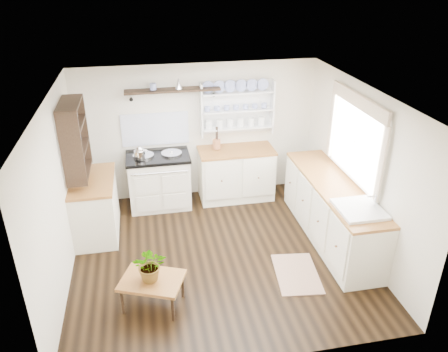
{
  "coord_description": "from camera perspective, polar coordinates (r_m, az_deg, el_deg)",
  "views": [
    {
      "loc": [
        -0.89,
        -5.0,
        3.74
      ],
      "look_at": [
        0.13,
        0.25,
        1.1
      ],
      "focal_mm": 35.0,
      "sensor_mm": 36.0,
      "label": 1
    }
  ],
  "objects": [
    {
      "name": "floor",
      "position": [
        6.3,
        -0.72,
        -10.1
      ],
      "size": [
        4.0,
        3.8,
        0.01
      ],
      "primitive_type": "cube",
      "color": "black",
      "rests_on": "ground"
    },
    {
      "name": "wall_back",
      "position": [
        7.42,
        -3.42,
        5.81
      ],
      "size": [
        4.0,
        0.02,
        2.3
      ],
      "primitive_type": "cube",
      "color": "silver",
      "rests_on": "ground"
    },
    {
      "name": "wall_right",
      "position": [
        6.33,
        17.34,
        0.85
      ],
      "size": [
        0.02,
        3.8,
        2.3
      ],
      "primitive_type": "cube",
      "color": "silver",
      "rests_on": "ground"
    },
    {
      "name": "wall_left",
      "position": [
        5.74,
        -20.87,
        -2.43
      ],
      "size": [
        0.02,
        3.8,
        2.3
      ],
      "primitive_type": "cube",
      "color": "silver",
      "rests_on": "ground"
    },
    {
      "name": "ceiling",
      "position": [
        5.28,
        -0.86,
        10.45
      ],
      "size": [
        4.0,
        3.8,
        0.01
      ],
      "primitive_type": "cube",
      "color": "white",
      "rests_on": "wall_back"
    },
    {
      "name": "window",
      "position": [
        6.27,
        16.82,
        4.82
      ],
      "size": [
        0.08,
        1.55,
        1.22
      ],
      "color": "white",
      "rests_on": "wall_right"
    },
    {
      "name": "aga_cooker",
      "position": [
        7.34,
        -8.43,
        -0.52
      ],
      "size": [
        1.02,
        0.71,
        0.95
      ],
      "color": "silver",
      "rests_on": "floor"
    },
    {
      "name": "back_cabinets",
      "position": [
        7.52,
        1.57,
        0.4
      ],
      "size": [
        1.27,
        0.63,
        0.9
      ],
      "color": "#EFE8CE",
      "rests_on": "floor"
    },
    {
      "name": "right_cabinets",
      "position": [
        6.59,
        13.84,
        -4.41
      ],
      "size": [
        0.62,
        2.43,
        0.9
      ],
      "color": "#EFE8CE",
      "rests_on": "floor"
    },
    {
      "name": "belfast_sink",
      "position": [
        5.85,
        17.12,
        -5.17
      ],
      "size": [
        0.55,
        0.6,
        0.45
      ],
      "color": "white",
      "rests_on": "right_cabinets"
    },
    {
      "name": "left_cabinets",
      "position": [
        6.79,
        -16.44,
        -3.76
      ],
      "size": [
        0.62,
        1.13,
        0.9
      ],
      "color": "#EFE8CE",
      "rests_on": "floor"
    },
    {
      "name": "plate_rack",
      "position": [
        7.36,
        1.61,
        9.01
      ],
      "size": [
        1.2,
        0.22,
        0.9
      ],
      "color": "white",
      "rests_on": "wall_back"
    },
    {
      "name": "high_shelf",
      "position": [
        7.03,
        -6.73,
        11.02
      ],
      "size": [
        1.5,
        0.29,
        0.16
      ],
      "color": "black",
      "rests_on": "wall_back"
    },
    {
      "name": "left_shelving",
      "position": [
        6.36,
        -18.92,
        4.69
      ],
      "size": [
        0.28,
        0.8,
        1.05
      ],
      "primitive_type": "cube",
      "color": "black",
      "rests_on": "wall_left"
    },
    {
      "name": "kettle",
      "position": [
        6.99,
        -10.97,
        3.04
      ],
      "size": [
        0.18,
        0.18,
        0.22
      ],
      "primitive_type": null,
      "color": "silver",
      "rests_on": "aga_cooker"
    },
    {
      "name": "utensil_crock",
      "position": [
        7.31,
        -0.99,
        4.19
      ],
      "size": [
        0.13,
        0.13,
        0.16
      ],
      "primitive_type": "cylinder",
      "color": "#A5633C",
      "rests_on": "back_cabinets"
    },
    {
      "name": "center_table",
      "position": [
        5.35,
        -9.37,
        -13.53
      ],
      "size": [
        0.85,
        0.74,
        0.39
      ],
      "rotation": [
        0.0,
        0.0,
        -0.38
      ],
      "color": "brown",
      "rests_on": "floor"
    },
    {
      "name": "potted_plant",
      "position": [
        5.19,
        -9.58,
        -11.34
      ],
      "size": [
        0.41,
        0.36,
        0.42
      ],
      "primitive_type": "imported",
      "rotation": [
        0.0,
        0.0,
        -0.09
      ],
      "color": "#3F7233",
      "rests_on": "center_table"
    },
    {
      "name": "floor_rug",
      "position": [
        6.02,
        9.46,
        -12.46
      ],
      "size": [
        0.65,
        0.91,
        0.02
      ],
      "primitive_type": "cube",
      "rotation": [
        0.0,
        0.0,
        -0.12
      ],
      "color": "#9A705A",
      "rests_on": "floor"
    }
  ]
}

